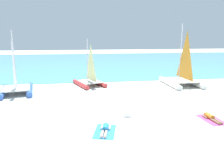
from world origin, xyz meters
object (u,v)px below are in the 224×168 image
cooler_box (127,114)px  sailboat_white (182,76)px  sailboat_blue (16,84)px  towel_right (211,120)px  sunbather_left (105,129)px  sunbather_right (211,117)px  sailboat_red (90,79)px  towel_left (105,131)px

cooler_box → sailboat_white: bearing=46.4°
sailboat_blue → towel_right: (13.57, -8.26, -0.82)m
sailboat_blue → sunbather_left: 11.29m
sunbather_right → towel_right: bearing=-90.0°
sailboat_red → sunbather_left: bearing=-108.5°
towel_left → sunbather_right: size_ratio=1.21×
sailboat_white → towel_left: size_ratio=3.29×
sailboat_red → sunbather_right: 12.50m
sunbather_right → cooler_box: (-5.01, 1.22, 0.05)m
sunbather_left → sunbather_right: same height
sailboat_white → towel_left: 13.53m
sailboat_white → towel_left: (-9.17, -9.91, -0.92)m
sunbather_left → cooler_box: 2.52m
sailboat_red → cooler_box: bearing=-98.2°
sailboat_red → sunbather_right: sailboat_red is taller
sailboat_white → cooler_box: bearing=-134.1°
towel_left → towel_right: size_ratio=1.00×
towel_right → cooler_box: size_ratio=3.80×
towel_left → sunbather_right: bearing=6.6°
towel_right → sunbather_right: sunbather_right is taller
sailboat_red → sailboat_blue: size_ratio=0.88×
towel_left → cooler_box: 2.59m
sailboat_white → sunbather_left: bearing=-133.5°
sunbather_left → towel_right: sunbather_left is taller
sailboat_blue → sunbather_right: 15.86m
sailboat_blue → towel_left: (6.91, -8.96, -0.82)m
sailboat_red → sailboat_white: bearing=-27.6°
sailboat_white → cooler_box: 10.95m
towel_left → towel_right: bearing=6.0°
sailboat_red → sailboat_blue: (-6.62, -2.18, 0.10)m
towel_left → towel_right: (6.66, 0.70, 0.00)m
cooler_box → sailboat_red: bearing=101.9°
towel_left → cooler_box: bearing=50.5°
sunbather_left → towel_left: bearing=-90.0°
sailboat_blue → towel_right: 15.91m
towel_left → sailboat_blue: bearing=127.6°
towel_left → sunbather_left: (0.02, 0.06, 0.13)m
sunbather_left → sailboat_blue: bearing=141.4°
towel_right → cooler_box: 5.18m
towel_left → sunbather_left: sunbather_left is taller
sailboat_blue → towel_left: 11.34m
sailboat_white → sailboat_blue: bearing=-177.2°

